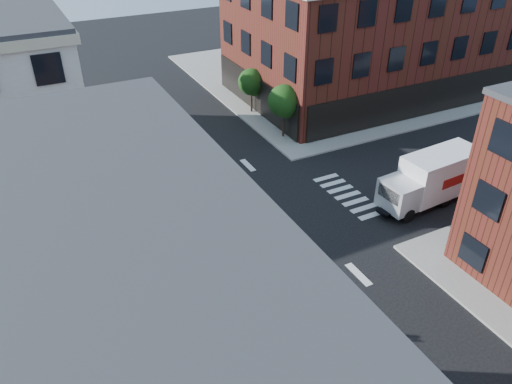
% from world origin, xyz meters
% --- Properties ---
extents(ground, '(120.00, 120.00, 0.00)m').
position_xyz_m(ground, '(0.00, 0.00, 0.00)').
color(ground, black).
rests_on(ground, ground).
extents(sidewalk_ne, '(30.00, 30.00, 0.15)m').
position_xyz_m(sidewalk_ne, '(21.00, 21.00, 0.07)').
color(sidewalk_ne, gray).
rests_on(sidewalk_ne, ground).
extents(building_ne, '(25.00, 16.00, 12.00)m').
position_xyz_m(building_ne, '(20.50, 16.00, 6.00)').
color(building_ne, '#471C11').
rests_on(building_ne, ground).
extents(tree_near, '(2.69, 2.69, 4.49)m').
position_xyz_m(tree_near, '(7.56, 9.98, 3.16)').
color(tree_near, black).
rests_on(tree_near, ground).
extents(tree_far, '(2.43, 2.43, 4.07)m').
position_xyz_m(tree_far, '(7.56, 15.98, 2.87)').
color(tree_far, black).
rests_on(tree_far, ground).
extents(signal_pole, '(1.29, 1.24, 4.60)m').
position_xyz_m(signal_pole, '(-6.72, -6.68, 2.86)').
color(signal_pole, black).
rests_on(signal_pole, ground).
extents(box_truck, '(7.83, 2.83, 3.48)m').
position_xyz_m(box_truck, '(11.42, -3.07, 1.81)').
color(box_truck, white).
rests_on(box_truck, ground).
extents(traffic_cone, '(0.45, 0.45, 0.66)m').
position_xyz_m(traffic_cone, '(-5.70, -3.87, 0.32)').
color(traffic_cone, red).
rests_on(traffic_cone, ground).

